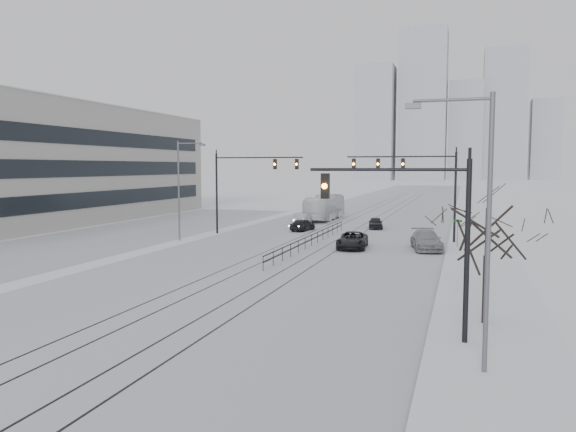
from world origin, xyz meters
The scene contains 21 objects.
ground centered at (0.00, 0.00, 0.00)m, with size 500.00×500.00×0.00m, color white.
road centered at (0.00, 60.00, 0.01)m, with size 22.00×260.00×0.02m, color silver.
sidewalk_east centered at (13.50, 60.00, 0.08)m, with size 5.00×260.00×0.16m, color silver.
curb centered at (11.05, 60.00, 0.06)m, with size 0.10×260.00×0.12m, color gray.
parking_strip centered at (-20.00, 35.00, 0.01)m, with size 14.00×60.00×0.03m, color silver.
tram_rails centered at (0.00, 40.00, 0.02)m, with size 5.30×180.00×0.01m.
skyline centered at (5.02, 273.63, 30.65)m, with size 96.00×48.00×72.00m.
traffic_mast_near centered at (10.79, 6.00, 4.56)m, with size 6.10×0.37×7.00m.
traffic_mast_ne centered at (8.15, 34.99, 5.76)m, with size 9.60×0.37×8.00m.
traffic_mast_nw centered at (-8.52, 36.00, 5.57)m, with size 9.10×0.37×8.00m.
street_light_east centered at (12.70, 3.00, 5.21)m, with size 2.73×0.25×9.00m.
street_light_west centered at (-12.20, 30.00, 5.21)m, with size 2.73×0.25×9.00m.
bare_tree centered at (13.20, 9.00, 4.49)m, with size 4.40×4.40×6.10m.
median_fence centered at (0.00, 30.00, 0.53)m, with size 0.06×24.00×1.00m.
street_sign centered at (11.80, 32.00, 1.61)m, with size 0.70×0.06×2.40m.
sedan_sb_inner centered at (-3.83, 40.61, 0.64)m, with size 1.51×3.75×1.28m, color black.
sedan_sb_outer centered at (-5.48, 46.71, 0.68)m, with size 1.44×4.14×1.37m, color #ABADB3.
sedan_nb_front centered at (3.59, 29.53, 0.69)m, with size 2.27×4.93×1.37m, color black.
sedan_nb_right centered at (9.42, 30.61, 0.78)m, with size 2.18×5.37×1.56m, color gray.
sedan_nb_far centered at (3.16, 44.97, 0.62)m, with size 1.46×3.63×1.24m, color black.
box_truck centered at (-4.54, 53.26, 1.57)m, with size 2.64×11.27×3.14m, color white.
Camera 1 is at (12.24, -15.55, 6.71)m, focal length 35.00 mm.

